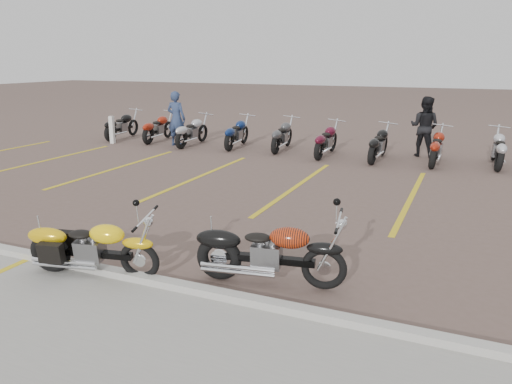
% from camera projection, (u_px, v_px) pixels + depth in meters
% --- Properties ---
extents(ground, '(100.00, 100.00, 0.00)m').
position_uv_depth(ground, '(221.00, 239.00, 8.65)').
color(ground, brown).
rests_on(ground, ground).
extents(curb, '(60.00, 0.18, 0.12)m').
position_uv_depth(curb, '(154.00, 281.00, 6.87)').
color(curb, '#ADAAA3').
rests_on(curb, ground).
extents(parking_stripes, '(38.00, 5.50, 0.01)m').
position_uv_depth(parking_stripes, '(296.00, 186.00, 12.19)').
color(parking_stripes, gold).
rests_on(parking_stripes, ground).
extents(yellow_cruiser, '(1.97, 0.52, 0.82)m').
position_uv_depth(yellow_cruiser, '(91.00, 249.00, 7.10)').
color(yellow_cruiser, black).
rests_on(yellow_cruiser, ground).
extents(flame_cruiser, '(2.10, 0.49, 0.87)m').
position_uv_depth(flame_cruiser, '(266.00, 255.00, 6.81)').
color(flame_cruiser, black).
rests_on(flame_cruiser, ground).
extents(person_a, '(0.71, 0.47, 1.93)m').
position_uv_depth(person_a, '(176.00, 119.00, 17.68)').
color(person_a, navy).
rests_on(person_a, ground).
extents(person_b, '(1.06, 0.91, 1.89)m').
position_uv_depth(person_b, '(424.00, 127.00, 15.73)').
color(person_b, black).
rests_on(person_b, ground).
extents(bollard, '(0.17, 0.17, 1.00)m').
position_uv_depth(bollard, '(112.00, 130.00, 18.27)').
color(bollard, silver).
rests_on(bollard, ground).
extents(bg_bike_row, '(20.52, 2.02, 1.10)m').
position_uv_depth(bg_bike_row, '(379.00, 141.00, 15.40)').
color(bg_bike_row, black).
rests_on(bg_bike_row, ground).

